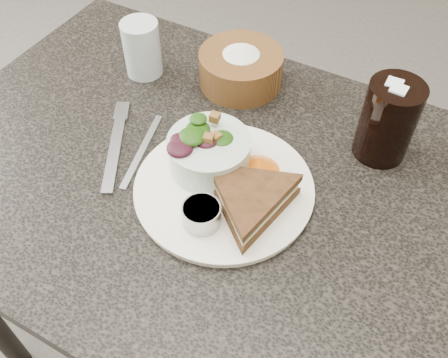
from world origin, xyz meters
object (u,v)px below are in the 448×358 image
at_px(dinner_plate, 224,189).
at_px(sandwich, 250,199).
at_px(dining_table, 210,281).
at_px(bread_basket, 241,63).
at_px(water_glass, 142,48).
at_px(salad_bowl, 209,148).
at_px(dressing_ramekin, 202,215).
at_px(cola_glass, 389,118).

distance_m(dinner_plate, sandwich, 0.07).
bearing_deg(dining_table, sandwich, -21.79).
xyz_separation_m(dinner_plate, bread_basket, (-0.11, 0.26, 0.04)).
bearing_deg(water_glass, dinner_plate, -34.04).
height_order(salad_bowl, water_glass, water_glass).
relative_size(salad_bowl, dressing_ramekin, 2.30).
distance_m(dining_table, dressing_ramekin, 0.42).
distance_m(dining_table, cola_glass, 0.54).
bearing_deg(salad_bowl, bread_basket, 105.06).
xyz_separation_m(dressing_ramekin, water_glass, (-0.29, 0.27, 0.03)).
relative_size(sandwich, bread_basket, 1.07).
xyz_separation_m(dining_table, dinner_plate, (0.05, -0.02, 0.38)).
height_order(dining_table, sandwich, sandwich).
height_order(dining_table, bread_basket, bread_basket).
xyz_separation_m(salad_bowl, water_glass, (-0.25, 0.17, 0.00)).
bearing_deg(sandwich, cola_glass, 100.05).
height_order(dressing_ramekin, water_glass, water_glass).
relative_size(dining_table, water_glass, 9.13).
relative_size(dining_table, dressing_ramekin, 17.09).
bearing_deg(dressing_ramekin, water_glass, 137.17).
bearing_deg(dining_table, water_glass, 144.18).
height_order(sandwich, bread_basket, bread_basket).
height_order(dinner_plate, bread_basket, bread_basket).
bearing_deg(dining_table, cola_glass, 37.68).
distance_m(sandwich, bread_basket, 0.32).
bearing_deg(dressing_ramekin, cola_glass, 56.86).
distance_m(bread_basket, cola_glass, 0.30).
distance_m(salad_bowl, bread_basket, 0.24).
bearing_deg(dressing_ramekin, sandwich, 47.55).
xyz_separation_m(sandwich, salad_bowl, (-0.10, 0.05, 0.02)).
bearing_deg(sandwich, water_glass, -171.44).
distance_m(dinner_plate, water_glass, 0.35).
height_order(dinner_plate, sandwich, sandwich).
relative_size(dinner_plate, sandwich, 1.66).
distance_m(sandwich, cola_glass, 0.27).
bearing_deg(dinner_plate, dressing_ramekin, -86.72).
xyz_separation_m(salad_bowl, bread_basket, (-0.06, 0.23, -0.01)).
bearing_deg(water_glass, bread_basket, 18.52).
distance_m(dinner_plate, cola_glass, 0.29).
distance_m(dinner_plate, dressing_ramekin, 0.08).
relative_size(dinner_plate, salad_bowl, 2.11).
relative_size(dining_table, salad_bowl, 7.43).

